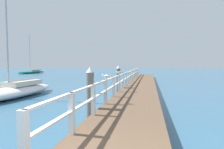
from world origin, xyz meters
The scene contains 8 objects.
pier_deck centered at (0.00, 13.24, 0.23)m, with size 2.25×26.49×0.46m, color brown.
pier_railing centered at (-1.04, 13.24, 1.06)m, with size 0.12×25.01×0.97m.
dock_piling_near centered at (-1.42, 4.71, 0.99)m, with size 0.29×0.29×1.96m.
dock_piling_far centered at (-1.42, 10.50, 0.99)m, with size 0.29×0.29×1.96m.
seagull_foreground centered at (-1.05, 5.67, 1.57)m, with size 0.47×0.23×0.21m.
seagull_background centered at (-1.05, 8.78, 1.57)m, with size 0.37×0.37×0.21m.
boat_1 centered at (-7.53, 7.95, 0.40)m, with size 2.36×6.77×6.90m.
boat_3 centered at (-24.73, 32.58, 0.36)m, with size 3.65×7.05×8.42m.
Camera 1 is at (0.69, -1.30, 2.07)m, focal length 28.11 mm.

